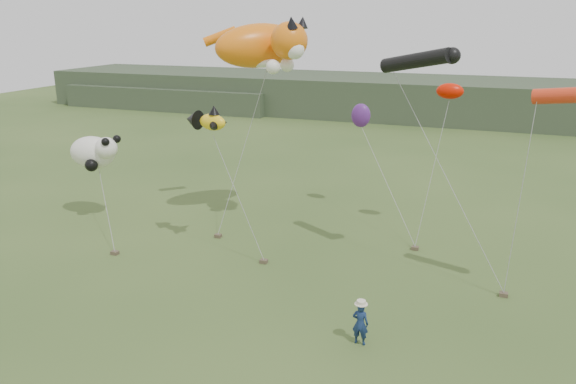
# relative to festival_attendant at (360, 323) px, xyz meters

# --- Properties ---
(ground) EXTENTS (120.00, 120.00, 0.00)m
(ground) POSITION_rel_festival_attendant_xyz_m (-2.23, 0.24, -0.73)
(ground) COLOR #385123
(ground) RESTS_ON ground
(headland) EXTENTS (90.00, 13.00, 4.00)m
(headland) POSITION_rel_festival_attendant_xyz_m (-5.35, 44.93, 1.20)
(headland) COLOR #2D3D28
(headland) RESTS_ON ground
(festival_attendant) EXTENTS (0.54, 0.37, 1.45)m
(festival_attendant) POSITION_rel_festival_attendant_xyz_m (0.00, 0.00, 0.00)
(festival_attendant) COLOR navy
(festival_attendant) RESTS_ON ground
(sandbag_anchors) EXTENTS (16.55, 5.43, 0.16)m
(sandbag_anchors) POSITION_rel_festival_attendant_xyz_m (-4.15, 5.61, -0.65)
(sandbag_anchors) COLOR brown
(sandbag_anchors) RESTS_ON ground
(cat_kite) EXTENTS (5.93, 4.77, 2.53)m
(cat_kite) POSITION_rel_festival_attendant_xyz_m (-6.97, 9.14, 8.13)
(cat_kite) COLOR orange
(cat_kite) RESTS_ON ground
(fish_kite) EXTENTS (2.23, 1.49, 1.12)m
(fish_kite) POSITION_rel_festival_attendant_xyz_m (-8.19, 5.31, 5.17)
(fish_kite) COLOR yellow
(fish_kite) RESTS_ON ground
(tube_kites) EXTENTS (8.60, 3.49, 1.84)m
(tube_kites) POSITION_rel_festival_attendant_xyz_m (2.93, 5.81, 7.45)
(tube_kites) COLOR black
(tube_kites) RESTS_ON ground
(panda_kite) EXTENTS (2.90, 1.88, 1.80)m
(panda_kite) POSITION_rel_festival_attendant_xyz_m (-15.57, 7.03, 2.82)
(panda_kite) COLOR white
(panda_kite) RESTS_ON ground
(misc_kites) EXTENTS (5.67, 2.98, 2.70)m
(misc_kites) POSITION_rel_festival_attendant_xyz_m (-1.33, 12.05, 5.18)
(misc_kites) COLOR red
(misc_kites) RESTS_ON ground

